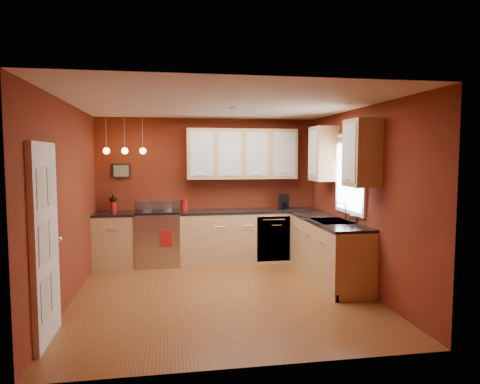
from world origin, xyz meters
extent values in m
plane|color=brown|center=(0.00, 0.00, 0.00)|extent=(4.20, 4.20, 0.00)
cube|color=silver|center=(0.00, 0.00, 2.60)|extent=(4.00, 4.20, 0.02)
cube|color=maroon|center=(0.00, 2.10, 1.30)|extent=(4.00, 0.02, 2.60)
cube|color=maroon|center=(0.00, -2.10, 1.30)|extent=(4.00, 0.02, 2.60)
cube|color=maroon|center=(-2.00, 0.00, 1.30)|extent=(0.02, 4.20, 2.60)
cube|color=maroon|center=(2.00, 0.00, 1.30)|extent=(0.02, 4.20, 2.60)
cube|color=tan|center=(-1.65, 1.80, 0.45)|extent=(0.70, 0.60, 0.90)
cube|color=tan|center=(0.73, 1.80, 0.45)|extent=(2.54, 0.60, 0.90)
cube|color=tan|center=(1.70, 0.45, 0.45)|extent=(0.60, 2.10, 0.90)
cube|color=black|center=(-1.65, 1.80, 0.92)|extent=(0.70, 0.62, 0.04)
cube|color=black|center=(0.73, 1.80, 0.92)|extent=(2.54, 0.62, 0.04)
cube|color=black|center=(1.70, 0.45, 0.92)|extent=(0.62, 2.10, 0.04)
cube|color=#B2B1B6|center=(-0.92, 1.80, 0.46)|extent=(0.76, 0.64, 0.92)
cube|color=black|center=(-0.92, 1.50, 0.48)|extent=(0.55, 0.02, 0.32)
cylinder|color=#B2B1B6|center=(-0.92, 1.49, 0.72)|extent=(0.60, 0.02, 0.02)
cube|color=black|center=(-0.92, 1.80, 0.94)|extent=(0.76, 0.60, 0.03)
cylinder|color=#929398|center=(-1.10, 1.66, 0.95)|extent=(0.16, 0.16, 0.01)
cylinder|color=#929398|center=(-0.74, 1.66, 0.95)|extent=(0.16, 0.16, 0.01)
cylinder|color=#929398|center=(-1.10, 1.94, 0.95)|extent=(0.16, 0.16, 0.01)
cylinder|color=#929398|center=(-0.74, 1.94, 0.95)|extent=(0.16, 0.16, 0.01)
cube|color=#B2B1B6|center=(-0.92, 2.10, 1.03)|extent=(0.76, 0.04, 0.16)
cube|color=#B2B1B6|center=(1.10, 1.51, 0.45)|extent=(0.60, 0.02, 0.80)
cube|color=#929398|center=(1.70, 0.30, 0.92)|extent=(0.50, 0.70, 0.05)
cube|color=black|center=(1.70, 0.47, 0.91)|extent=(0.42, 0.30, 0.02)
cube|color=black|center=(1.70, 0.13, 0.91)|extent=(0.42, 0.30, 0.02)
cylinder|color=white|center=(1.92, 0.30, 1.08)|extent=(0.02, 0.02, 0.28)
cylinder|color=white|center=(1.85, 0.30, 1.21)|extent=(0.16, 0.02, 0.02)
cube|color=white|center=(1.98, 0.30, 1.65)|extent=(0.04, 1.02, 1.22)
cube|color=white|center=(1.97, 0.30, 1.65)|extent=(0.01, 0.90, 1.10)
cube|color=#926F49|center=(1.95, 0.30, 2.02)|extent=(0.02, 0.96, 0.36)
cube|color=white|center=(-1.97, -1.20, 1.02)|extent=(0.06, 0.82, 2.05)
cube|color=silver|center=(-1.94, -1.38, 1.60)|extent=(0.00, 0.28, 0.40)
cube|color=silver|center=(-1.94, -1.02, 1.60)|extent=(0.00, 0.28, 0.40)
cube|color=silver|center=(-1.94, -1.38, 1.05)|extent=(0.00, 0.28, 0.40)
cube|color=silver|center=(-1.94, -1.02, 1.05)|extent=(0.00, 0.28, 0.40)
cube|color=silver|center=(-1.94, -1.38, 0.50)|extent=(0.00, 0.28, 0.40)
cube|color=silver|center=(-1.94, -1.02, 0.50)|extent=(0.00, 0.28, 0.40)
sphere|color=white|center=(-1.91, -0.87, 1.00)|extent=(0.06, 0.06, 0.06)
cube|color=tan|center=(0.60, 1.93, 1.95)|extent=(2.00, 0.35, 0.90)
cube|color=tan|center=(1.82, 0.32, 1.95)|extent=(0.35, 1.95, 0.90)
cube|color=black|center=(-1.55, 2.08, 1.65)|extent=(0.32, 0.03, 0.26)
cylinder|color=#929398|center=(-1.75, 1.75, 2.30)|extent=(0.01, 0.01, 0.60)
sphere|color=#FFA53F|center=(-1.75, 1.75, 2.00)|extent=(0.11, 0.11, 0.11)
cylinder|color=#929398|center=(-1.45, 1.75, 2.30)|extent=(0.01, 0.01, 0.60)
sphere|color=#FFA53F|center=(-1.45, 1.75, 2.00)|extent=(0.11, 0.11, 0.11)
cylinder|color=#929398|center=(-1.15, 1.75, 2.30)|extent=(0.01, 0.01, 0.60)
sphere|color=#FFA53F|center=(-1.15, 1.75, 2.00)|extent=(0.11, 0.11, 0.11)
cylinder|color=maroon|center=(-0.45, 1.88, 1.03)|extent=(0.12, 0.12, 0.19)
cylinder|color=maroon|center=(-0.45, 1.88, 1.13)|extent=(0.13, 0.13, 0.02)
cylinder|color=maroon|center=(-1.68, 1.90, 1.03)|extent=(0.11, 0.11, 0.18)
imported|color=maroon|center=(-1.68, 1.90, 1.21)|extent=(0.14, 0.14, 0.23)
cube|color=black|center=(1.37, 1.85, 1.07)|extent=(0.21, 0.19, 0.27)
cylinder|color=black|center=(1.37, 1.80, 1.00)|extent=(0.12, 0.12, 0.12)
imported|color=white|center=(1.92, 0.10, 1.02)|extent=(0.09, 0.09, 0.16)
cube|color=maroon|center=(-0.78, 1.47, 0.52)|extent=(0.21, 0.01, 0.28)
camera|label=1|loc=(-0.71, -5.76, 1.91)|focal=32.00mm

